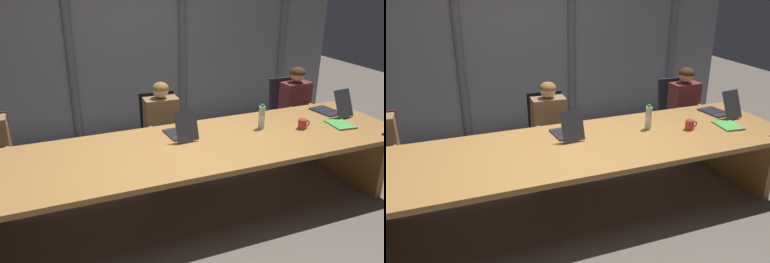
% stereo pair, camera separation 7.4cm
% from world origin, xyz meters
% --- Properties ---
extents(ground_plane, '(13.38, 13.38, 0.00)m').
position_xyz_m(ground_plane, '(0.00, 0.00, 0.00)').
color(ground_plane, '#6B6056').
extents(conference_table, '(4.42, 1.23, 0.74)m').
position_xyz_m(conference_table, '(0.00, 0.00, 0.61)').
color(conference_table, '#B77F42').
rests_on(conference_table, ground_plane).
extents(curtain_backdrop, '(6.69, 0.17, 3.11)m').
position_xyz_m(curtain_backdrop, '(-0.00, 2.34, 1.56)').
color(curtain_backdrop, gray).
rests_on(curtain_backdrop, ground_plane).
extents(laptop_left_mid, '(0.26, 0.42, 0.30)m').
position_xyz_m(laptop_left_mid, '(-0.03, 0.24, 0.80)').
color(laptop_left_mid, '#2D2D33').
rests_on(laptop_left_mid, conference_table).
extents(laptop_center, '(0.29, 0.49, 0.32)m').
position_xyz_m(laptop_center, '(1.85, 0.24, 0.81)').
color(laptop_center, '#2D2D33').
rests_on(laptop_center, conference_table).
extents(office_chair_left_mid, '(0.60, 0.60, 0.93)m').
position_xyz_m(office_chair_left_mid, '(0.02, 1.06, 0.35)').
color(office_chair_left_mid, black).
rests_on(office_chair_left_mid, ground_plane).
extents(office_chair_center, '(0.60, 0.60, 0.94)m').
position_xyz_m(office_chair_center, '(1.86, 1.06, 0.35)').
color(office_chair_center, '#2D2D38').
rests_on(office_chair_center, ground_plane).
extents(person_left_mid, '(0.42, 0.56, 1.12)m').
position_xyz_m(person_left_mid, '(-0.00, 0.90, 0.64)').
color(person_left_mid, olive).
rests_on(person_left_mid, ground_plane).
extents(person_center, '(0.41, 0.56, 1.14)m').
position_xyz_m(person_center, '(1.89, 0.90, 0.65)').
color(person_center, brown).
rests_on(person_center, ground_plane).
extents(water_bottle_primary, '(0.07, 0.07, 0.27)m').
position_xyz_m(water_bottle_primary, '(0.84, 0.13, 0.87)').
color(water_bottle_primary, '#ADD1B2').
rests_on(water_bottle_primary, conference_table).
extents(coffee_mug_near, '(0.14, 0.09, 0.10)m').
position_xyz_m(coffee_mug_near, '(1.24, -0.03, 0.80)').
color(coffee_mug_near, '#B2332D').
rests_on(coffee_mug_near, conference_table).
extents(spiral_notepad, '(0.25, 0.33, 0.03)m').
position_xyz_m(spiral_notepad, '(1.69, -0.10, 0.75)').
color(spiral_notepad, '#4CB74C').
rests_on(spiral_notepad, conference_table).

